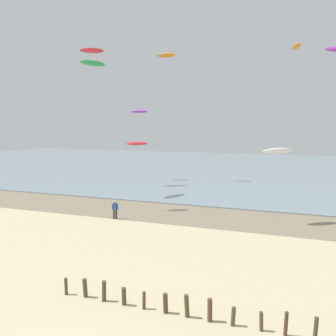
# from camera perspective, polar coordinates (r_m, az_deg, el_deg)

# --- Properties ---
(wet_sand_strip) EXTENTS (120.00, 7.75, 0.01)m
(wet_sand_strip) POSITION_cam_1_polar(r_m,az_deg,el_deg) (34.96, 6.31, -7.47)
(wet_sand_strip) COLOR #84755B
(wet_sand_strip) RESTS_ON ground
(sea) EXTENTS (160.00, 70.00, 0.10)m
(sea) POSITION_cam_1_polar(r_m,az_deg,el_deg) (72.72, 13.88, -0.13)
(sea) COLOR gray
(sea) RESTS_ON ground
(groyne_mid) EXTENTS (17.30, 0.33, 1.06)m
(groyne_mid) POSITION_cam_1_polar(r_m,az_deg,el_deg) (17.33, 8.70, -21.29)
(groyne_mid) COLOR brown
(groyne_mid) RESTS_ON ground
(person_far_down_beach) EXTENTS (0.56, 0.29, 1.71)m
(person_far_down_beach) POSITION_cam_1_polar(r_m,az_deg,el_deg) (34.13, -8.17, -6.27)
(person_far_down_beach) COLOR #232328
(person_far_down_beach) RESTS_ON ground
(kite_aloft_1) EXTENTS (2.84, 1.08, 0.79)m
(kite_aloft_1) POSITION_cam_1_polar(r_m,az_deg,el_deg) (57.18, -0.33, 16.98)
(kite_aloft_1) COLOR orange
(kite_aloft_2) EXTENTS (3.40, 2.66, 0.89)m
(kite_aloft_2) POSITION_cam_1_polar(r_m,az_deg,el_deg) (54.10, -11.69, 17.32)
(kite_aloft_2) COLOR red
(kite_aloft_3) EXTENTS (2.76, 1.18, 0.51)m
(kite_aloft_3) POSITION_cam_1_polar(r_m,az_deg,el_deg) (56.95, -4.49, 8.68)
(kite_aloft_3) COLOR purple
(kite_aloft_6) EXTENTS (1.68, 3.47, 0.63)m
(kite_aloft_6) POSITION_cam_1_polar(r_m,az_deg,el_deg) (53.25, 19.16, 17.30)
(kite_aloft_6) COLOR orange
(kite_aloft_10) EXTENTS (2.37, 3.78, 0.75)m
(kite_aloft_10) POSITION_cam_1_polar(r_m,az_deg,el_deg) (45.93, -11.53, 15.56)
(kite_aloft_10) COLOR green
(kite_aloft_11) EXTENTS (2.27, 1.68, 0.43)m
(kite_aloft_11) POSITION_cam_1_polar(r_m,az_deg,el_deg) (37.07, -4.87, 3.80)
(kite_aloft_11) COLOR red
(kite_aloft_12) EXTENTS (2.98, 2.57, 0.79)m
(kite_aloft_12) POSITION_cam_1_polar(r_m,az_deg,el_deg) (33.27, 16.63, 2.54)
(kite_aloft_12) COLOR white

